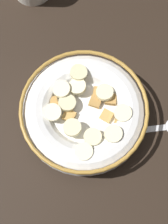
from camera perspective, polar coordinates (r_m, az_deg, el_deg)
The scene contains 3 objects.
ground_plane at distance 51.48cm, azimuth 0.00°, elevation -1.33°, with size 94.85×94.85×2.00cm, color black.
cereal_bowl at distance 47.86cm, azimuth 0.02°, elevation -0.08°, with size 19.85×19.85×5.66cm.
spoon at distance 51.62cm, azimuth 15.56°, elevation -2.67°, with size 8.86×12.35×0.80cm.
Camera 1 is at (-10.97, 9.01, 48.48)cm, focal length 48.59 mm.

